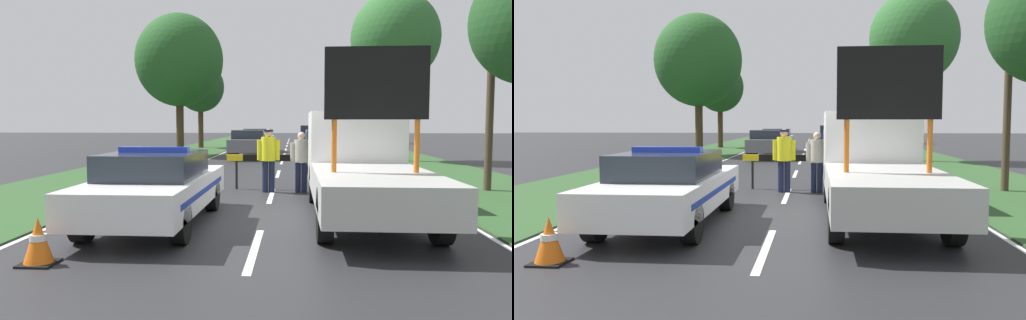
% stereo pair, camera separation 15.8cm
% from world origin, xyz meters
% --- Properties ---
extents(ground_plane, '(160.00, 160.00, 0.00)m').
position_xyz_m(ground_plane, '(0.00, 0.00, 0.00)').
color(ground_plane, '#28282B').
extents(lane_markings, '(7.71, 66.84, 0.01)m').
position_xyz_m(lane_markings, '(0.00, 18.18, 0.00)').
color(lane_markings, silver).
rests_on(lane_markings, ground).
extents(grass_verge_left, '(4.20, 120.00, 0.03)m').
position_xyz_m(grass_verge_left, '(-6.00, 20.00, 0.01)').
color(grass_verge_left, '#2D5128').
rests_on(grass_verge_left, ground).
extents(grass_verge_right, '(4.20, 120.00, 0.03)m').
position_xyz_m(grass_verge_right, '(6.00, 20.00, 0.01)').
color(grass_verge_right, '#2D5128').
rests_on(grass_verge_right, ground).
extents(police_car, '(1.81, 4.95, 1.44)m').
position_xyz_m(police_car, '(-1.95, -0.82, 0.71)').
color(police_car, white).
rests_on(police_car, ground).
extents(work_truck, '(2.02, 6.37, 3.15)m').
position_xyz_m(work_truck, '(1.95, 0.69, 1.08)').
color(work_truck, white).
rests_on(work_truck, ground).
extents(road_barrier, '(2.77, 0.08, 0.98)m').
position_xyz_m(road_barrier, '(0.06, 4.20, 0.81)').
color(road_barrier, black).
rests_on(road_barrier, ground).
extents(police_officer, '(0.62, 0.39, 1.72)m').
position_xyz_m(police_officer, '(-0.11, 3.58, 1.02)').
color(police_officer, '#191E38').
rests_on(police_officer, ground).
extents(pedestrian_civilian, '(0.59, 0.37, 1.63)m').
position_xyz_m(pedestrian_civilian, '(0.77, 3.62, 0.96)').
color(pedestrian_civilian, '#191E38').
rests_on(pedestrian_civilian, ground).
extents(traffic_cone_near_police, '(0.52, 0.52, 0.71)m').
position_xyz_m(traffic_cone_near_police, '(-3.28, 0.99, 0.35)').
color(traffic_cone_near_police, black).
rests_on(traffic_cone_near_police, ground).
extents(traffic_cone_centre_front, '(0.46, 0.46, 0.63)m').
position_xyz_m(traffic_cone_centre_front, '(-2.80, -3.54, 0.31)').
color(traffic_cone_centre_front, black).
rests_on(traffic_cone_centre_front, ground).
extents(queued_car_sedan_silver, '(1.88, 4.12, 1.59)m').
position_xyz_m(queued_car_sedan_silver, '(1.87, 10.01, 0.83)').
color(queued_car_sedan_silver, '#B2B2B7').
rests_on(queued_car_sedan_silver, ground).
extents(queued_car_suv_grey, '(1.84, 3.98, 1.49)m').
position_xyz_m(queued_car_suv_grey, '(-1.78, 16.12, 0.80)').
color(queued_car_suv_grey, slate).
rests_on(queued_car_suv_grey, ground).
extents(queued_car_van_white, '(1.90, 4.11, 1.48)m').
position_xyz_m(queued_car_van_white, '(-1.75, 22.16, 0.79)').
color(queued_car_van_white, silver).
rests_on(queued_car_van_white, ground).
extents(queued_car_hatch_blue, '(1.86, 4.20, 1.67)m').
position_xyz_m(queued_car_hatch_blue, '(1.87, 27.84, 0.85)').
color(queued_car_hatch_blue, navy).
rests_on(queued_car_hatch_blue, ground).
extents(roadside_tree_near_left, '(4.97, 4.97, 8.01)m').
position_xyz_m(roadside_tree_near_left, '(-5.93, 18.31, 5.39)').
color(roadside_tree_near_left, '#42301E').
rests_on(roadside_tree_near_left, ground).
extents(roadside_tree_near_right, '(4.19, 4.19, 8.12)m').
position_xyz_m(roadside_tree_near_right, '(5.36, 14.79, 5.89)').
color(roadside_tree_near_right, '#42301E').
rests_on(roadside_tree_near_right, ground).
extents(roadside_tree_mid_left, '(3.48, 3.48, 6.31)m').
position_xyz_m(roadside_tree_mid_left, '(-6.33, 26.77, 4.45)').
color(roadside_tree_mid_left, '#42301E').
rests_on(roadside_tree_mid_left, ground).
extents(roadside_tree_far_left, '(2.95, 2.95, 6.07)m').
position_xyz_m(roadside_tree_far_left, '(5.95, 36.28, 4.48)').
color(roadside_tree_far_left, '#42301E').
rests_on(roadside_tree_far_left, ground).
extents(utility_pole, '(1.20, 0.20, 8.30)m').
position_xyz_m(utility_pole, '(5.87, 4.21, 4.27)').
color(utility_pole, '#473828').
rests_on(utility_pole, ground).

